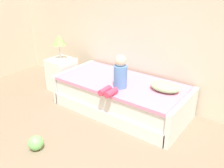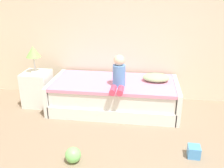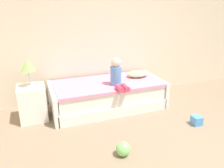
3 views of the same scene
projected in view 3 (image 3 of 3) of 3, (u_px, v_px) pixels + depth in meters
name	position (u px, v px, depth m)	size (l,w,h in m)	color
ground_plane	(212.00, 163.00, 2.75)	(9.20, 9.20, 0.00)	gray
wall_rear	(128.00, 26.00, 4.55)	(7.20, 0.10, 2.90)	beige
bed	(107.00, 95.00, 4.20)	(2.11, 1.00, 0.50)	white
nightstand	(33.00, 103.00, 3.72)	(0.44, 0.44, 0.60)	white
table_lamp	(28.00, 67.00, 3.51)	(0.24, 0.24, 0.45)	silver
child_figure	(117.00, 75.00, 3.88)	(0.20, 0.51, 0.50)	#598CD1
pillow	(138.00, 74.00, 4.41)	(0.44, 0.30, 0.13)	#99CC8C
toy_ball	(123.00, 149.00, 2.86)	(0.19, 0.19, 0.19)	#7FD872
toy_block	(197.00, 120.00, 3.61)	(0.15, 0.15, 0.15)	#4C99E5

